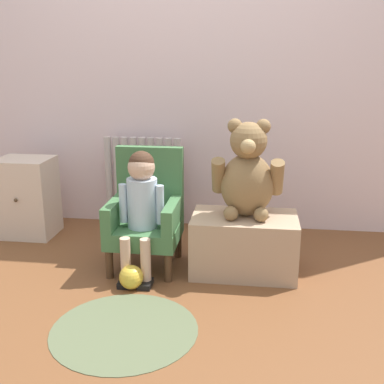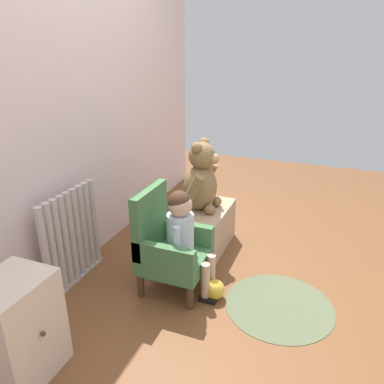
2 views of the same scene
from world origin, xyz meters
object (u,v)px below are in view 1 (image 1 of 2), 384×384
Objects in this scene: radiator at (143,183)px; child_figure at (141,196)px; large_teddy_bear at (247,174)px; floor_rug at (124,330)px; child_armchair at (146,214)px; toy_ball at (131,277)px; low_bench at (244,244)px; small_dresser at (27,197)px.

child_figure is (0.17, -0.74, 0.13)m from radiator.
floor_rug is (-0.52, -0.71, -0.57)m from large_teddy_bear.
child_figure is (-0.00, -0.11, 0.14)m from child_armchair.
radiator is at bearing 99.03° from toy_ball.
child_armchair reaches higher than toy_ball.
child_figure is 0.64m from low_bench.
small_dresser is 4.13× the size of toy_ball.
child_figure reaches higher than small_dresser.
radiator is 1.10× the size of low_bench.
low_bench is (1.48, -0.40, -0.10)m from small_dresser.
radiator reaches higher than floor_rug.
low_bench is 0.88m from floor_rug.
radiator is at bearing 19.26° from small_dresser.
large_teddy_bear is at bearing 73.41° from low_bench.
radiator is 1.01m from large_teddy_bear.
toy_ball is (0.15, -0.95, -0.26)m from radiator.
child_figure is at bearing -77.32° from radiator.
child_armchair is at bearing -75.12° from radiator.
toy_ball reaches higher than floor_rug.
small_dresser reaches higher than floor_rug.
radiator is at bearing 102.68° from child_figure.
low_bench is 0.88× the size of floor_rug.
low_bench is at bearing 7.42° from child_figure.
child_armchair is at bearing 90.00° from child_figure.
child_figure is 1.04× the size of floor_rug.
child_armchair is 0.41m from toy_ball.
large_teddy_bear is at bearing 53.82° from floor_rug.
floor_rug is at bearing -126.68° from low_bench.
small_dresser is at bearing 158.33° from child_armchair.
small_dresser is 1.15m from toy_ball.
small_dresser is 0.78× the size of child_armchair.
large_teddy_bear is at bearing -1.62° from child_armchair.
radiator is 0.79m from small_dresser.
toy_ball is at bearing -37.63° from small_dresser.
large_teddy_bear is 4.17× the size of toy_ball.
large_teddy_bear reaches higher than floor_rug.
large_teddy_bear reaches higher than small_dresser.
large_teddy_bear is (0.58, -0.02, 0.26)m from child_armchair.
low_bench is at bearing -15.12° from small_dresser.
radiator is 1.21× the size of small_dresser.
small_dresser is 1.48m from floor_rug.
small_dresser is at bearing 131.53° from floor_rug.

